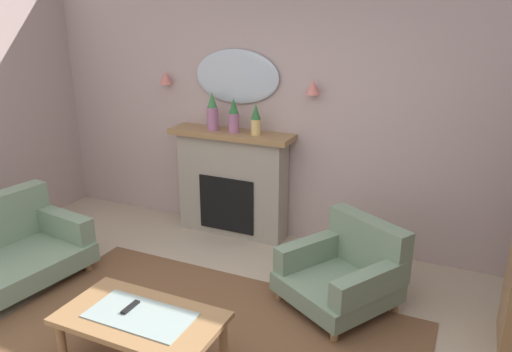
# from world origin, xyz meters

# --- Properties ---
(wall_back) EXTENTS (6.94, 0.10, 2.88)m
(wall_back) POSITION_xyz_m (0.00, 2.47, 1.44)
(wall_back) COLOR #B29993
(wall_back) RESTS_ON ground
(fireplace) EXTENTS (1.36, 0.36, 1.16)m
(fireplace) POSITION_xyz_m (-0.67, 2.25, 0.57)
(fireplace) COLOR gray
(fireplace) RESTS_ON ground
(mantel_vase_left) EXTENTS (0.12, 0.12, 0.40)m
(mantel_vase_left) POSITION_xyz_m (-0.87, 2.22, 1.34)
(mantel_vase_left) COLOR #9E6084
(mantel_vase_left) RESTS_ON fireplace
(mantel_vase_centre) EXTENTS (0.11, 0.11, 0.36)m
(mantel_vase_centre) POSITION_xyz_m (-0.62, 2.22, 1.33)
(mantel_vase_centre) COLOR #9E6084
(mantel_vase_centre) RESTS_ON fireplace
(mantel_vase_right) EXTENTS (0.10, 0.10, 0.32)m
(mantel_vase_right) POSITION_xyz_m (-0.37, 2.22, 1.32)
(mantel_vase_right) COLOR tan
(mantel_vase_right) RESTS_ON fireplace
(wall_mirror) EXTENTS (0.96, 0.06, 0.56)m
(wall_mirror) POSITION_xyz_m (-0.67, 2.39, 1.71)
(wall_mirror) COLOR #B2BCC6
(wall_sconce_left) EXTENTS (0.14, 0.14, 0.14)m
(wall_sconce_left) POSITION_xyz_m (-1.52, 2.34, 1.66)
(wall_sconce_left) COLOR #D17066
(wall_sconce_right) EXTENTS (0.14, 0.14, 0.14)m
(wall_sconce_right) POSITION_xyz_m (0.18, 2.34, 1.66)
(wall_sconce_right) COLOR #D17066
(coffee_table) EXTENTS (1.10, 0.60, 0.45)m
(coffee_table) POSITION_xyz_m (-0.20, 0.00, 0.38)
(coffee_table) COLOR olive
(coffee_table) RESTS_ON ground
(tv_remote) EXTENTS (0.04, 0.16, 0.02)m
(tv_remote) POSITION_xyz_m (-0.30, 0.03, 0.45)
(tv_remote) COLOR black
(tv_remote) RESTS_ON coffee_table
(armchair_in_corner) EXTENTS (1.11, 1.11, 0.71)m
(armchair_in_corner) POSITION_xyz_m (0.83, 1.40, 0.31)
(armchair_in_corner) COLOR gray
(armchair_in_corner) RESTS_ON ground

